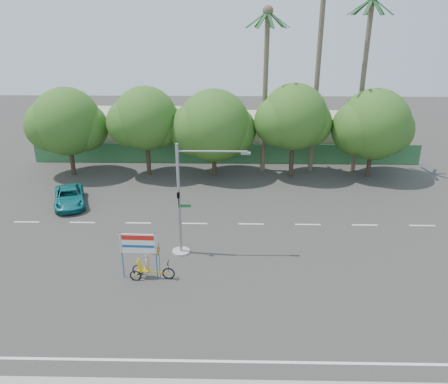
{
  "coord_description": "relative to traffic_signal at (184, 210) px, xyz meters",
  "views": [
    {
      "loc": [
        0.65,
        -19.68,
        13.74
      ],
      "look_at": [
        0.14,
        5.38,
        3.5
      ],
      "focal_mm": 35.0,
      "sensor_mm": 36.0,
      "label": 1
    }
  ],
  "objects": [
    {
      "name": "palm_mid",
      "position": [
        14.2,
        15.52,
        6.48
      ],
      "size": [
        3.73,
        3.79,
        15.45
      ],
      "color": "#70604C",
      "rests_on": "ground"
    },
    {
      "name": "tree_far_right",
      "position": [
        15.15,
        14.02,
        1.73
      ],
      "size": [
        7.38,
        6.2,
        7.94
      ],
      "color": "#473828",
      "rests_on": "ground"
    },
    {
      "name": "tree_right",
      "position": [
        8.15,
        14.02,
        2.32
      ],
      "size": [
        6.9,
        5.8,
        8.36
      ],
      "color": "#473828",
      "rests_on": "ground"
    },
    {
      "name": "trike_billboard",
      "position": [
        -1.97,
        -2.87,
        -1.75
      ],
      "size": [
        2.95,
        0.69,
        2.89
      ],
      "rotation": [
        0.0,
        0.0,
        -0.04
      ],
      "color": "black",
      "rests_on": "ground"
    },
    {
      "name": "tree_center",
      "position": [
        1.14,
        14.02,
        1.55
      ],
      "size": [
        7.62,
        6.4,
        7.85
      ],
      "color": "#473828",
      "rests_on": "ground"
    },
    {
      "name": "building_left",
      "position": [
        -7.8,
        22.02,
        -0.92
      ],
      "size": [
        12.0,
        8.0,
        4.0
      ],
      "primitive_type": "cube",
      "color": "#C0B098",
      "rests_on": "ground"
    },
    {
      "name": "tree_far_left",
      "position": [
        -11.85,
        14.02,
        1.84
      ],
      "size": [
        7.14,
        6.0,
        7.96
      ],
      "color": "#473828",
      "rests_on": "ground"
    },
    {
      "name": "fence",
      "position": [
        2.2,
        17.52,
        -1.92
      ],
      "size": [
        38.0,
        0.08,
        2.0
      ],
      "primitive_type": "cube",
      "color": "#336B3D",
      "rests_on": "ground"
    },
    {
      "name": "ground",
      "position": [
        2.2,
        -3.98,
        -2.92
      ],
      "size": [
        120.0,
        120.0,
        0.0
      ],
      "primitive_type": "plane",
      "color": "#33302D",
      "rests_on": "ground"
    },
    {
      "name": "tree_left",
      "position": [
        -4.85,
        14.02,
        2.14
      ],
      "size": [
        6.66,
        5.6,
        8.07
      ],
      "color": "#473828",
      "rests_on": "ground"
    },
    {
      "name": "pickup_truck",
      "position": [
        -9.74,
        7.12,
        -2.26
      ],
      "size": [
        3.68,
        5.2,
        1.32
      ],
      "primitive_type": "imported",
      "rotation": [
        0.0,
        0.0,
        0.35
      ],
      "color": "#106C71",
      "rests_on": "ground"
    },
    {
      "name": "palm_tall",
      "position": [
        10.2,
        15.52,
        7.55
      ],
      "size": [
        3.73,
        3.79,
        17.45
      ],
      "color": "#70604C",
      "rests_on": "ground"
    },
    {
      "name": "building_right",
      "position": [
        10.2,
        22.02,
        -1.12
      ],
      "size": [
        14.0,
        8.0,
        3.6
      ],
      "primitive_type": "cube",
      "color": "#C0B098",
      "rests_on": "ground"
    },
    {
      "name": "traffic_signal",
      "position": [
        0.0,
        0.0,
        0.0
      ],
      "size": [
        4.72,
        1.1,
        7.0
      ],
      "color": "gray",
      "rests_on": "ground"
    },
    {
      "name": "palm_short",
      "position": [
        5.7,
        15.52,
        5.94
      ],
      "size": [
        3.73,
        3.79,
        14.45
      ],
      "color": "#70604C",
      "rests_on": "ground"
    }
  ]
}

